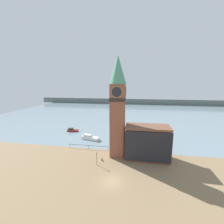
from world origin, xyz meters
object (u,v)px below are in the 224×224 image
Objects in this scene: boat_near at (90,138)px; mooring_bollard_near at (102,159)px; clock_tower at (118,105)px; pier_building at (147,142)px; lamp_post at (97,155)px; boat_far at (72,130)px.

mooring_bollard_near is at bearing -46.38° from boat_near.
clock_tower is 2.33× the size of pier_building.
mooring_bollard_near is (-3.45, -3.60, -13.53)m from clock_tower.
boat_near is at bearing 137.96° from clock_tower.
clock_tower is at bearing 53.19° from lamp_post.
pier_building reaches higher than lamp_post.
mooring_bollard_near is 0.19× the size of lamp_post.
lamp_post is at bearing -156.46° from pier_building.
boat_near is at bearing 151.14° from pier_building.
mooring_bollard_near is at bearing -55.72° from boat_far.
boat_near is at bearing 113.30° from lamp_post.
boat_far is (-20.85, 17.33, -13.36)m from clock_tower.
boat_far is at bearing 157.58° from boat_near.
boat_near is 15.38m from mooring_bollard_near.
boat_far is at bearing 148.14° from pier_building.
boat_near reaches higher than mooring_bollard_near.
clock_tower reaches higher than pier_building.
boat_far is 27.23m from mooring_bollard_near.
mooring_bollard_near is at bearing -133.76° from clock_tower.
pier_building is at bearing -3.27° from clock_tower.
lamp_post is at bearing -59.60° from boat_far.
boat_far is (-28.60, 17.78, -3.87)m from pier_building.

